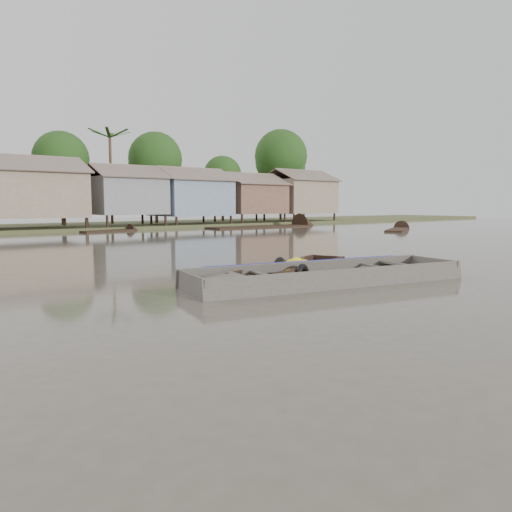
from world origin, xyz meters
TOP-DOWN VIEW (x-y plane):
  - ground at (0.00, 0.00)m, footprint 120.00×120.00m
  - riverbank at (3.03, 31.86)m, footprint 120.00×12.47m
  - banana_boat at (1.98, 1.90)m, footprint 5.20×2.95m
  - viewer_boat at (1.92, 0.52)m, footprint 7.61×3.41m
  - distant_boats at (9.02, 23.45)m, footprint 47.86×14.58m

SIDE VIEW (x-z plane):
  - distant_boats at x=9.02m, z-range -0.22..0.12m
  - ground at x=0.00m, z-range 0.00..0.00m
  - viewer_boat at x=1.92m, z-range -0.24..0.35m
  - banana_boat at x=1.98m, z-range -0.23..0.48m
  - riverbank at x=3.03m, z-range -2.04..8.18m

